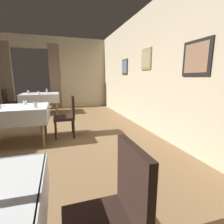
# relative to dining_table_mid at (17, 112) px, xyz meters

# --- Properties ---
(ground) EXTENTS (10.08, 10.08, 0.00)m
(ground) POSITION_rel_dining_table_mid_xyz_m (-0.21, -0.07, -0.64)
(ground) COLOR olive
(wall_right) EXTENTS (0.16, 8.40, 3.00)m
(wall_right) POSITION_rel_dining_table_mid_xyz_m (2.99, -0.07, 0.86)
(wall_right) COLOR beige
(wall_right) RESTS_ON ground
(wall_back) EXTENTS (6.40, 0.27, 3.00)m
(wall_back) POSITION_rel_dining_table_mid_xyz_m (-0.21, 4.11, 0.88)
(wall_back) COLOR beige
(wall_back) RESTS_ON ground
(dining_table_mid) EXTENTS (1.19, 0.95, 0.75)m
(dining_table_mid) POSITION_rel_dining_table_mid_xyz_m (0.00, 0.00, 0.00)
(dining_table_mid) COLOR olive
(dining_table_mid) RESTS_ON ground
(dining_table_far) EXTENTS (1.32, 1.07, 0.75)m
(dining_table_far) POSITION_rel_dining_table_mid_xyz_m (0.17, 2.98, 0.01)
(dining_table_far) COLOR olive
(dining_table_far) RESTS_ON ground
(chair_near_right) EXTENTS (0.44, 0.44, 0.93)m
(chair_near_right) POSITION_rel_dining_table_mid_xyz_m (1.09, -2.87, -0.13)
(chair_near_right) COLOR black
(chair_near_right) RESTS_ON ground
(chair_mid_right) EXTENTS (0.44, 0.44, 0.93)m
(chair_mid_right) POSITION_rel_dining_table_mid_xyz_m (0.98, 0.10, -0.13)
(chair_mid_right) COLOR black
(chair_mid_right) RESTS_ON ground
(chair_far_left) EXTENTS (0.44, 0.44, 0.93)m
(chair_far_left) POSITION_rel_dining_table_mid_xyz_m (-0.87, 3.03, -0.13)
(chair_far_left) COLOR black
(chair_far_left) RESTS_ON ground
(glass_mid_b) EXTENTS (0.08, 0.08, 0.10)m
(glass_mid_b) POSITION_rel_dining_table_mid_xyz_m (0.37, -0.20, 0.16)
(glass_mid_b) COLOR silver
(glass_mid_b) RESTS_ON dining_table_mid
(glass_mid_d) EXTENTS (0.07, 0.07, 0.08)m
(glass_mid_d) POSITION_rel_dining_table_mid_xyz_m (0.12, 0.25, 0.15)
(glass_mid_d) COLOR silver
(glass_mid_d) RESTS_ON dining_table_mid
(flower_vase_far) EXTENTS (0.07, 0.07, 0.18)m
(flower_vase_far) POSITION_rel_dining_table_mid_xyz_m (0.40, 3.11, 0.20)
(flower_vase_far) COLOR silver
(flower_vase_far) RESTS_ON dining_table_far
(glass_far_b) EXTENTS (0.08, 0.08, 0.11)m
(glass_far_b) POSITION_rel_dining_table_mid_xyz_m (-0.23, 3.07, 0.16)
(glass_far_b) COLOR silver
(glass_far_b) RESTS_ON dining_table_far
(glass_far_c) EXTENTS (0.07, 0.07, 0.11)m
(glass_far_c) POSITION_rel_dining_table_mid_xyz_m (0.15, 2.61, 0.16)
(glass_far_c) COLOR silver
(glass_far_c) RESTS_ON dining_table_far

